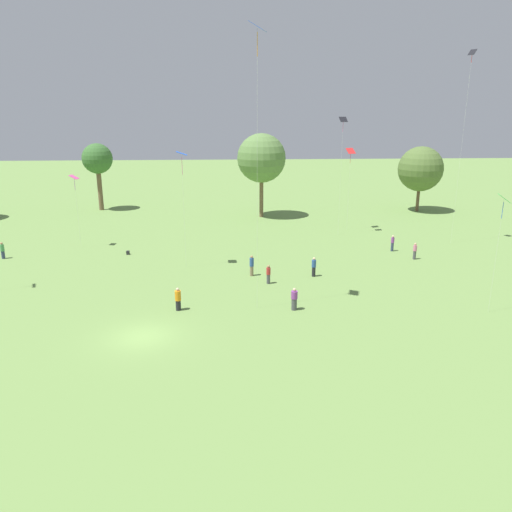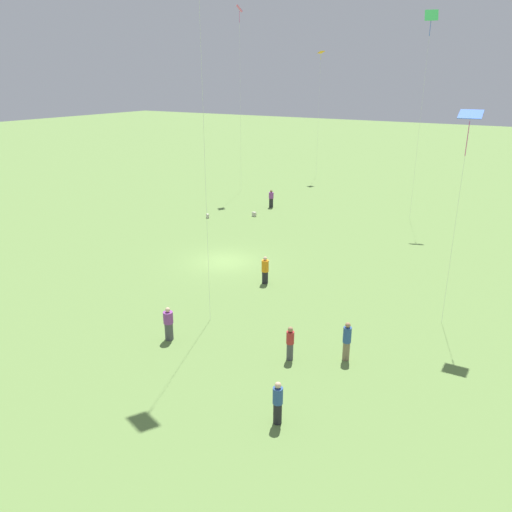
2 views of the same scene
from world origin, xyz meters
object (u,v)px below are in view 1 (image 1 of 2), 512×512
object	(u,v)px
person_9	(2,250)
kite_8	(504,202)
person_6	(294,299)
person_0	(178,299)
kite_2	(257,40)
kite_9	(74,179)
kite_1	(343,125)
kite_6	(182,157)
picnic_bag_2	(128,253)
person_2	(392,243)
person_4	(268,274)
person_3	(415,251)
person_7	(314,267)
kite_0	(470,70)
kite_3	(351,153)
person_8	(252,266)

from	to	relation	value
person_9	kite_8	world-z (taller)	kite_8
person_6	person_0	bearing A→B (deg)	55.50
kite_2	kite_9	size ratio (longest dim) A/B	2.53
kite_1	kite_6	size ratio (longest dim) A/B	1.26
person_0	picnic_bag_2	xyz separation A→B (m)	(-6.48, 15.11, -0.66)
person_2	kite_6	world-z (taller)	kite_6
person_2	person_4	bearing A→B (deg)	29.76
kite_1	picnic_bag_2	xyz separation A→B (m)	(-23.26, -7.32, -12.30)
person_6	kite_2	bearing A→B (deg)	48.28
person_3	kite_6	xyz separation A→B (m)	(-22.29, -1.20, 9.30)
person_9	kite_2	size ratio (longest dim) A/B	0.09
person_4	person_9	distance (m)	27.15
person_6	person_7	bearing A→B (deg)	-51.51
person_4	person_6	world-z (taller)	person_6
person_0	person_4	distance (m)	8.94
person_3	person_4	bearing A→B (deg)	-52.46
person_3	person_0	bearing A→B (deg)	-47.25
person_0	person_2	size ratio (longest dim) A/B	1.03
kite_9	picnic_bag_2	bearing A→B (deg)	-66.18
person_0	kite_9	xyz separation A→B (m)	(-12.03, 18.22, 6.42)
person_0	picnic_bag_2	world-z (taller)	person_0
person_0	kite_8	world-z (taller)	kite_8
person_9	kite_8	xyz separation A→B (m)	(41.15, -16.07, 7.26)
kite_6	person_6	bearing A→B (deg)	-99.69
person_0	person_6	world-z (taller)	person_0
person_9	kite_6	distance (m)	20.90
kite_1	person_0	bearing A→B (deg)	-90.82
kite_8	kite_9	xyz separation A→B (m)	(-34.64, 19.91, -0.81)
person_0	person_4	size ratio (longest dim) A/B	1.06
kite_0	kite_2	size ratio (longest dim) A/B	1.02
person_3	person_6	size ratio (longest dim) A/B	0.98
person_3	kite_6	bearing A→B (deg)	-72.21
kite_3	picnic_bag_2	size ratio (longest dim) A/B	25.52
kite_1	kite_3	world-z (taller)	kite_1
person_8	kite_2	distance (m)	19.07
person_2	kite_1	bearing A→B (deg)	-66.65
person_8	kite_6	bearing A→B (deg)	23.53
person_3	person_9	world-z (taller)	person_9
person_2	person_8	xyz separation A→B (m)	(-15.03, -7.16, 0.08)
kite_1	kite_8	size ratio (longest dim) A/B	1.55
person_2	kite_8	distance (m)	18.07
person_6	kite_0	size ratio (longest dim) A/B	0.09
person_3	person_6	xyz separation A→B (m)	(-13.55, -12.18, -0.01)
kite_6	picnic_bag_2	bearing A→B (deg)	95.71
person_3	kite_2	distance (m)	26.66
kite_1	kite_9	xyz separation A→B (m)	(-28.81, -4.21, -5.21)
person_7	kite_3	world-z (taller)	kite_3
person_2	kite_1	distance (m)	14.50
picnic_bag_2	person_0	bearing A→B (deg)	-66.79
person_8	kite_9	xyz separation A→B (m)	(-17.82, 10.60, 6.34)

